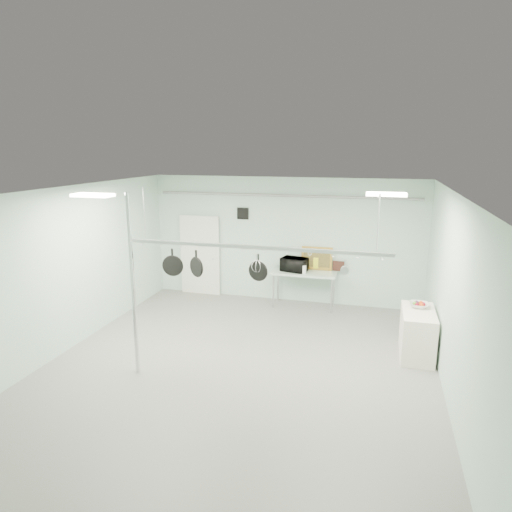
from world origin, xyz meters
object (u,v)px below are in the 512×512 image
(skillet_left, at_px, (173,262))
(skillet_right, at_px, (258,267))
(pot_rack, at_px, (253,246))
(coffee_canister, at_px, (302,269))
(prep_table, at_px, (304,275))
(microwave, at_px, (294,264))
(fruit_bowl, at_px, (419,305))
(skillet_mid, at_px, (196,264))
(side_cabinet, at_px, (417,333))
(chrome_pole, at_px, (133,286))

(skillet_left, relative_size, skillet_right, 1.09)
(pot_rack, height_order, coffee_canister, pot_rack)
(prep_table, bearing_deg, microwave, -179.89)
(prep_table, distance_m, microwave, 0.35)
(microwave, xyz_separation_m, fruit_bowl, (2.81, -1.98, -0.13))
(microwave, height_order, skillet_mid, skillet_mid)
(skillet_left, bearing_deg, side_cabinet, 4.33)
(skillet_left, height_order, skillet_right, same)
(pot_rack, xyz_separation_m, skillet_left, (-1.57, 0.00, -0.41))
(chrome_pole, distance_m, skillet_mid, 1.23)
(prep_table, relative_size, fruit_bowl, 4.34)
(prep_table, xyz_separation_m, skillet_left, (-1.97, -3.30, 0.99))
(skillet_mid, bearing_deg, coffee_canister, 97.45)
(skillet_right, bearing_deg, prep_table, 94.99)
(microwave, relative_size, skillet_mid, 1.19)
(microwave, bearing_deg, skillet_left, 76.37)
(skillet_mid, bearing_deg, fruit_bowl, 50.73)
(pot_rack, distance_m, skillet_right, 0.40)
(coffee_canister, xyz_separation_m, fruit_bowl, (2.58, -1.81, -0.07))
(skillet_mid, bearing_deg, chrome_pole, -99.30)
(microwave, relative_size, coffee_canister, 2.78)
(chrome_pole, xyz_separation_m, coffee_canister, (2.28, 4.03, -0.58))
(skillet_left, distance_m, skillet_mid, 0.48)
(side_cabinet, xyz_separation_m, skillet_right, (-2.86, -1.10, 1.39))
(prep_table, xyz_separation_m, skillet_mid, (-1.49, -3.30, 1.00))
(microwave, relative_size, skillet_right, 1.26)
(prep_table, distance_m, skillet_right, 3.47)
(side_cabinet, height_order, pot_rack, pot_rack)
(coffee_canister, bearing_deg, chrome_pole, -119.49)
(side_cabinet, xyz_separation_m, skillet_mid, (-4.04, -1.10, 1.38))
(chrome_pole, distance_m, pot_rack, 2.19)
(microwave, bearing_deg, skillet_right, 102.81)
(side_cabinet, bearing_deg, microwave, 141.89)
(pot_rack, xyz_separation_m, skillet_right, (0.09, 0.00, -0.39))
(skillet_mid, bearing_deg, microwave, 102.06)
(side_cabinet, xyz_separation_m, coffee_canister, (-2.57, 2.03, 0.57))
(side_cabinet, bearing_deg, pot_rack, -159.55)
(prep_table, relative_size, pot_rack, 0.33)
(microwave, bearing_deg, fruit_bowl, 158.75)
(coffee_canister, distance_m, skillet_mid, 3.55)
(microwave, xyz_separation_m, skillet_right, (-0.06, -3.30, 0.77))
(skillet_mid, bearing_deg, skillet_left, -147.37)
(prep_table, bearing_deg, skillet_right, -95.44)
(prep_table, relative_size, skillet_mid, 3.10)
(chrome_pole, xyz_separation_m, prep_table, (2.30, 4.20, -0.77))
(chrome_pole, height_order, side_cabinet, chrome_pole)
(skillet_mid, relative_size, skillet_right, 1.06)
(prep_table, bearing_deg, chrome_pole, -118.71)
(fruit_bowl, distance_m, skillet_mid, 4.35)
(prep_table, height_order, skillet_left, skillet_left)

